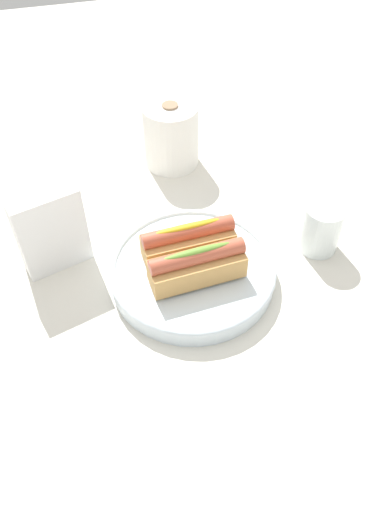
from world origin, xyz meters
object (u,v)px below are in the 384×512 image
Objects in this scene: hotdog_front at (198,265)px; napkin_box at (51,230)px; serving_bowl at (192,271)px; hotdog_back at (186,241)px; water_glass at (321,230)px; paper_towel_roll at (171,135)px.

napkin_box is (-0.21, 0.12, 0.01)m from hotdog_front.
serving_bowl is at bearing -40.97° from napkin_box.
hotdog_front is 1.00× the size of hotdog_back.
hotdog_front reaches higher than serving_bowl.
serving_bowl is 3.04× the size of water_glass.
hotdog_front is at bearing -85.69° from hotdog_back.
hotdog_front is 1.70× the size of water_glass.
hotdog_back is at bearing 177.14° from water_glass.
napkin_box reaches higher than paper_towel_roll.
water_glass is (0.23, -0.01, -0.02)m from hotdog_back.
serving_bowl is 0.33m from paper_towel_roll.
napkin_box reaches higher than water_glass.
napkin_box is at bearing 149.90° from hotdog_front.
paper_towel_roll is at bearing 81.53° from hotdog_back.
serving_bowl is at bearing -85.69° from hotdog_back.
serving_bowl is 1.80× the size of hotdog_back.
serving_bowl is at bearing -176.13° from water_glass.
hotdog_back is (-0.00, 0.03, 0.04)m from serving_bowl.
water_glass is 0.60× the size of napkin_box.
napkin_box is at bearing -138.37° from paper_towel_roll.
water_glass is at bearing -2.86° from hotdog_back.
paper_towel_roll is at bearing 82.61° from serving_bowl.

